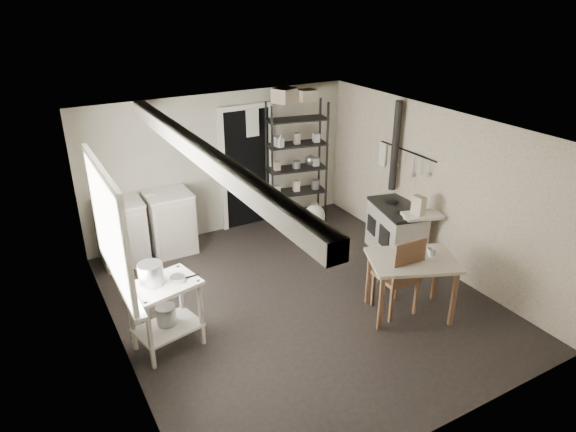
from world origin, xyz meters
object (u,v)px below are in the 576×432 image
stockpot (151,276)px  prep_table (167,317)px  chair (396,277)px  work_table (410,288)px  shelf_rack (297,170)px  base_cabinets (147,228)px  stove (396,228)px  flour_sack (314,217)px

stockpot → prep_table: bearing=-29.6°
prep_table → chair: bearing=-14.3°
prep_table → work_table: size_ratio=0.82×
stockpot → shelf_rack: bearing=35.5°
base_cabinets → shelf_rack: shelf_rack is taller
shelf_rack → prep_table: bearing=-131.5°
stockpot → stove: (3.81, 0.41, -0.50)m
prep_table → shelf_rack: (3.01, 2.28, 0.55)m
chair → work_table: bearing=-52.0°
prep_table → flour_sack: prep_table is taller
stove → flour_sack: (-0.61, 1.34, -0.20)m
stockpot → base_cabinets: size_ratio=0.20×
work_table → stove: bearing=55.9°
prep_table → chair: 2.80m
stove → chair: (-0.99, -1.16, 0.04)m
prep_table → stove: 3.73m
prep_table → stockpot: 0.55m
base_cabinets → stove: size_ratio=1.45×
shelf_rack → work_table: 3.18m
base_cabinets → chair: (2.31, -2.97, 0.02)m
stockpot → stove: 3.86m
base_cabinets → stove: bearing=-28.3°
base_cabinets → flour_sack: size_ratio=3.18×
shelf_rack → stove: 2.01m
stove → work_table: 1.58m
stockpot → flour_sack: (3.19, 1.75, -0.70)m
shelf_rack → flour_sack: (0.08, -0.47, -0.71)m
chair → stockpot: bearing=167.7°
stockpot → work_table: (2.92, -0.90, -0.56)m
stockpot → work_table: 3.11m
shelf_rack → work_table: bearing=-82.2°
stove → flour_sack: 1.49m
work_table → flour_sack: bearing=84.2°
stove → flour_sack: size_ratio=2.20×
prep_table → flour_sack: 3.58m
base_cabinets → shelf_rack: bearing=0.6°
flour_sack → prep_table: bearing=-149.6°
base_cabinets → chair: chair is taller
stockpot → work_table: stockpot is taller
shelf_rack → base_cabinets: bearing=-168.5°
shelf_rack → work_table: (-0.19, -3.12, -0.57)m
stockpot → shelf_rack: (3.12, 2.22, 0.01)m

